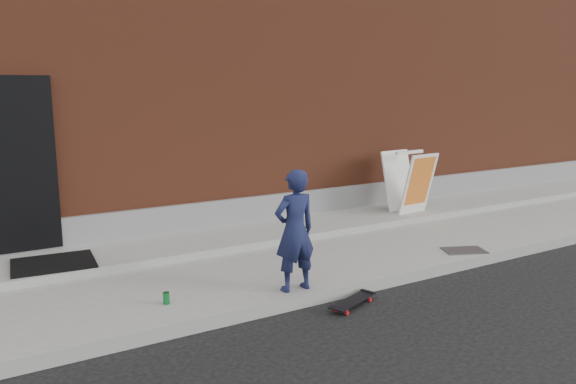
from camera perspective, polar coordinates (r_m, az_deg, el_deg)
ground at (r=6.31m, az=2.32°, el=-11.56°), size 80.00×80.00×0.00m
sidewalk at (r=7.50m, az=-4.00°, el=-7.29°), size 20.00×3.00×0.15m
apron at (r=8.25m, az=-6.86°, el=-4.77°), size 20.00×1.20×0.10m
building at (r=12.30m, az=-16.05°, el=10.78°), size 20.00×8.10×5.00m
child at (r=6.16m, az=0.69°, el=-3.94°), size 0.50×0.33×1.36m
skateboard at (r=6.32m, az=6.62°, el=-10.94°), size 0.71×0.41×0.08m
pizza_sign at (r=9.86m, az=12.23°, el=1.05°), size 0.69×0.80×1.06m
soda_can at (r=6.08m, az=-12.26°, el=-10.49°), size 0.07×0.07×0.13m
doormat at (r=7.47m, az=-22.73°, el=-6.68°), size 1.01×0.84×0.03m
utility_plate at (r=8.15m, az=17.46°, el=-5.68°), size 0.65×0.55×0.02m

